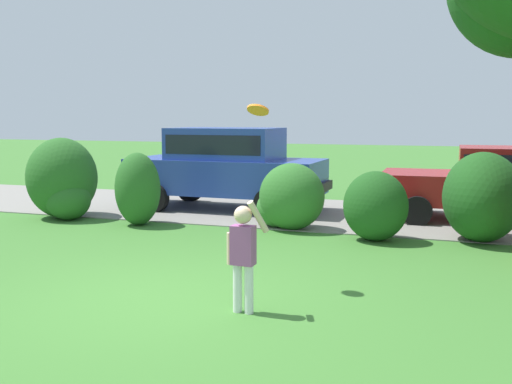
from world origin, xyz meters
The scene contains 11 objects.
ground_plane centered at (0.00, 0.00, 0.00)m, with size 80.00×80.00×0.00m, color #3D752D.
driveway_strip centered at (0.00, 6.75, 0.01)m, with size 28.00×4.40×0.02m, color gray.
shrub_near_tree centered at (-4.78, 4.42, 0.79)m, with size 1.53×1.51×1.73m.
shrub_centre_left centered at (-2.81, 4.17, 0.73)m, with size 0.91×0.92×1.47m.
shrub_centre centered at (0.18, 4.74, 0.58)m, with size 1.39×1.11×1.30m.
shrub_centre_right centered at (1.93, 4.19, 0.62)m, with size 1.14×0.99×1.24m.
shrub_far_end centered at (3.70, 4.72, 0.79)m, with size 1.35×1.59×1.58m.
parked_sedan centered at (3.91, 6.90, 0.85)m, with size 4.43×2.16×1.56m.
parked_suv centered at (-1.88, 6.62, 1.08)m, with size 4.72×2.14×1.92m.
child_thrower centered at (1.08, -0.21, 0.72)m, with size 0.46×0.26×1.29m.
frisbee centered at (0.88, 0.87, 2.26)m, with size 0.28×0.26×0.16m.
Camera 1 is at (3.32, -6.26, 2.18)m, focal length 41.73 mm.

